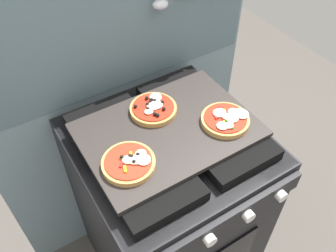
# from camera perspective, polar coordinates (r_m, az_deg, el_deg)

# --- Properties ---
(kitchen_backsplash) EXTENTS (1.10, 0.09, 1.55)m
(kitchen_backsplash) POSITION_cam_1_polar(r_m,az_deg,el_deg) (1.43, -7.05, 4.32)
(kitchen_backsplash) COLOR #7A939E
(kitchen_backsplash) RESTS_ON ground_plane
(stove) EXTENTS (0.60, 0.64, 0.90)m
(stove) POSITION_cam_1_polar(r_m,az_deg,el_deg) (1.49, 0.03, -12.91)
(stove) COLOR black
(stove) RESTS_ON ground_plane
(baking_tray) EXTENTS (0.54, 0.38, 0.02)m
(baking_tray) POSITION_cam_1_polar(r_m,az_deg,el_deg) (1.13, 0.00, -0.64)
(baking_tray) COLOR #2D2826
(baking_tray) RESTS_ON stove
(pizza_left) EXTENTS (0.15, 0.15, 0.03)m
(pizza_left) POSITION_cam_1_polar(r_m,az_deg,el_deg) (1.02, -6.16, -5.81)
(pizza_left) COLOR tan
(pizza_left) RESTS_ON baking_tray
(pizza_right) EXTENTS (0.15, 0.15, 0.03)m
(pizza_right) POSITION_cam_1_polar(r_m,az_deg,el_deg) (1.15, 9.26, 1.06)
(pizza_right) COLOR tan
(pizza_right) RESTS_ON baking_tray
(pizza_center) EXTENTS (0.15, 0.15, 0.03)m
(pizza_center) POSITION_cam_1_polar(r_m,az_deg,el_deg) (1.17, -2.50, 2.81)
(pizza_center) COLOR #C18947
(pizza_center) RESTS_ON baking_tray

